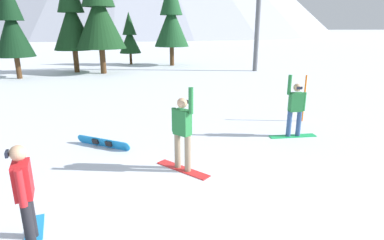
% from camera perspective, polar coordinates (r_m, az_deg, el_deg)
% --- Properties ---
extents(snowboarder_foreground, '(0.67, 1.62, 1.68)m').
position_cam_1_polar(snowboarder_foreground, '(5.54, -28.18, -11.84)').
color(snowboarder_foreground, '#1E8CD8').
rests_on(snowboarder_foreground, ground_plane).
extents(snowboarder_midground, '(1.22, 1.28, 2.07)m').
position_cam_1_polar(snowboarder_midground, '(7.35, -1.76, -2.10)').
color(snowboarder_midground, red).
rests_on(snowboarder_midground, ground_plane).
extents(snowboarder_background, '(1.49, 0.30, 1.97)m').
position_cam_1_polar(snowboarder_background, '(10.20, 18.34, 2.05)').
color(snowboarder_background, '#19B259').
rests_on(snowboarder_background, ground_plane).
extents(loose_snowboard_near_left, '(1.63, 1.08, 0.27)m').
position_cam_1_polar(loose_snowboard_near_left, '(9.41, -15.97, -3.98)').
color(loose_snowboard_near_left, '#1E8CD8').
rests_on(loose_snowboard_near_left, ground_plane).
extents(trail_marker_pole, '(0.06, 0.06, 1.71)m').
position_cam_1_polar(trail_marker_pole, '(12.06, 19.79, 3.70)').
color(trail_marker_pole, orange).
rests_on(trail_marker_pole, ground_plane).
extents(pine_tree_tall, '(3.04, 3.04, 7.64)m').
position_cam_1_polar(pine_tree_tall, '(28.69, -3.81, 18.20)').
color(pine_tree_tall, '#472D19').
rests_on(pine_tree_tall, ground_plane).
extents(pine_tree_slender, '(2.91, 2.91, 7.67)m').
position_cam_1_polar(pine_tree_slender, '(25.70, -21.15, 17.41)').
color(pine_tree_slender, '#472D19').
rests_on(pine_tree_slender, ground_plane).
extents(pine_tree_twin, '(1.98, 1.98, 4.67)m').
position_cam_1_polar(pine_tree_twin, '(30.10, -11.32, 14.77)').
color(pine_tree_twin, '#472D19').
rests_on(pine_tree_twin, ground_plane).
extents(pine_tree_leaning, '(2.45, 2.45, 6.59)m').
position_cam_1_polar(pine_tree_leaning, '(24.10, -30.11, 15.05)').
color(pine_tree_leaning, '#472D19').
rests_on(pine_tree_leaning, ground_plane).
extents(pine_tree_short, '(3.60, 3.60, 8.31)m').
position_cam_1_polar(pine_tree_short, '(24.50, -16.65, 18.73)').
color(pine_tree_short, '#472D19').
rests_on(pine_tree_short, ground_plane).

